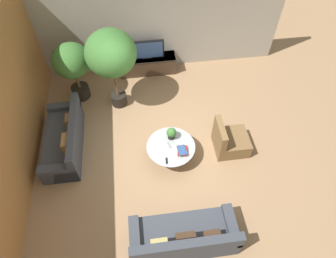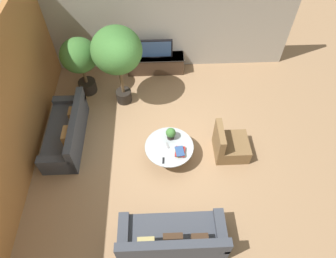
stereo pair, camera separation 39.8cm
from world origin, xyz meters
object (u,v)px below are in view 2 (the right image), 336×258
object	(u,v)px
television	(155,49)
couch_near_entry	(172,238)
media_console	(155,63)
armchair_wicker	(229,145)
potted_palm_tall	(80,58)
coffee_table	(169,149)
couch_by_wall	(67,132)
potted_plant_tabletop	(171,133)
potted_palm_corner	(117,52)

from	to	relation	value
television	couch_near_entry	bearing A→B (deg)	-87.43
media_console	armchair_wicker	bearing A→B (deg)	-61.07
armchair_wicker	potted_palm_tall	distance (m)	4.45
media_console	coffee_table	world-z (taller)	media_console
media_console	television	size ratio (longest dim) A/B	1.68
couch_by_wall	potted_palm_tall	bearing A→B (deg)	171.07
media_console	armchair_wicker	world-z (taller)	armchair_wicker
coffee_table	potted_palm_tall	xyz separation A→B (m)	(-2.24, 2.40, 0.86)
couch_by_wall	armchair_wicker	bearing A→B (deg)	81.99
coffee_table	potted_plant_tabletop	xyz separation A→B (m)	(0.05, 0.25, 0.29)
couch_near_entry	television	bearing A→B (deg)	-87.43
television	potted_plant_tabletop	xyz separation A→B (m)	(0.32, -2.94, -0.21)
television	potted_palm_corner	xyz separation A→B (m)	(-0.91, -1.23, 0.84)
media_console	potted_palm_corner	world-z (taller)	potted_palm_corner
media_console	coffee_table	xyz separation A→B (m)	(0.27, -3.20, 0.03)
coffee_table	armchair_wicker	xyz separation A→B (m)	(1.45, 0.08, -0.04)
television	potted_palm_tall	world-z (taller)	potted_palm_tall
armchair_wicker	television	bearing A→B (deg)	28.94
couch_by_wall	potted_palm_tall	size ratio (longest dim) A/B	1.21
media_console	potted_palm_tall	bearing A→B (deg)	-157.99
couch_near_entry	armchair_wicker	distance (m)	2.62
armchair_wicker	potted_palm_corner	world-z (taller)	potted_palm_corner
coffee_table	potted_palm_corner	size ratio (longest dim) A/B	0.50
potted_palm_tall	potted_plant_tabletop	size ratio (longest dim) A/B	5.54
potted_palm_corner	television	bearing A→B (deg)	53.58
media_console	television	bearing A→B (deg)	-90.00
couch_near_entry	potted_plant_tabletop	bearing A→B (deg)	-92.00
couch_near_entry	potted_palm_tall	bearing A→B (deg)	-63.78
television	potted_palm_corner	distance (m)	1.74
couch_by_wall	armchair_wicker	world-z (taller)	armchair_wicker
potted_palm_tall	potted_palm_corner	bearing A→B (deg)	-22.22
television	couch_by_wall	distance (m)	3.44
media_console	couch_near_entry	size ratio (longest dim) A/B	0.83
couch_by_wall	potted_palm_corner	xyz separation A→B (m)	(1.34, 1.33, 1.38)
television	potted_plant_tabletop	bearing A→B (deg)	-83.85
potted_palm_corner	potted_palm_tall	bearing A→B (deg)	157.78
potted_plant_tabletop	potted_palm_tall	bearing A→B (deg)	136.74
armchair_wicker	potted_palm_corner	bearing A→B (deg)	54.32
television	couch_by_wall	size ratio (longest dim) A/B	0.49
coffee_table	armchair_wicker	size ratio (longest dim) A/B	1.33
couch_by_wall	armchair_wicker	distance (m)	4.01
television	armchair_wicker	xyz separation A→B (m)	(1.72, -3.11, -0.55)
coffee_table	couch_by_wall	xyz separation A→B (m)	(-2.52, 0.64, -0.03)
armchair_wicker	coffee_table	bearing A→B (deg)	93.15
potted_plant_tabletop	coffee_table	bearing A→B (deg)	-100.67
coffee_table	media_console	bearing A→B (deg)	94.84
potted_palm_tall	couch_by_wall	bearing A→B (deg)	-98.93
media_console	potted_plant_tabletop	world-z (taller)	potted_plant_tabletop
potted_palm_tall	potted_plant_tabletop	xyz separation A→B (m)	(2.29, -2.15, -0.56)
television	armchair_wicker	distance (m)	3.60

